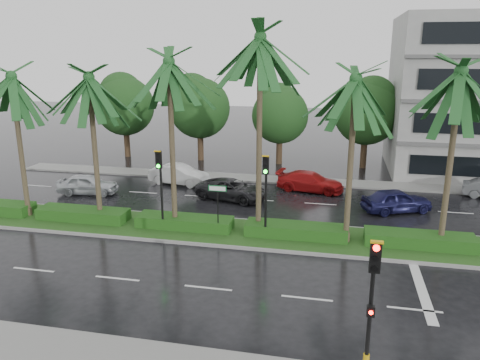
% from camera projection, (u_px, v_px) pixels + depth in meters
% --- Properties ---
extents(ground, '(120.00, 120.00, 0.00)m').
position_uv_depth(ground, '(235.00, 241.00, 23.76)').
color(ground, black).
rests_on(ground, ground).
extents(far_sidewalk, '(40.00, 2.00, 0.12)m').
position_uv_depth(far_sidewalk, '(270.00, 179.00, 35.06)').
color(far_sidewalk, gray).
rests_on(far_sidewalk, ground).
extents(median, '(36.00, 4.00, 0.15)m').
position_uv_depth(median, '(239.00, 233.00, 24.68)').
color(median, gray).
rests_on(median, ground).
extents(hedge, '(35.20, 1.40, 0.60)m').
position_uv_depth(hedge, '(239.00, 226.00, 24.58)').
color(hedge, '#1B4614').
rests_on(hedge, median).
extents(lane_markings, '(34.00, 13.06, 0.01)m').
position_uv_depth(lane_markings, '(294.00, 249.00, 22.75)').
color(lane_markings, silver).
rests_on(lane_markings, ground).
extents(palm_row, '(26.30, 4.20, 10.63)m').
position_uv_depth(palm_row, '(214.00, 81.00, 22.87)').
color(palm_row, '#403625').
rests_on(palm_row, median).
extents(signal_near, '(0.34, 0.45, 4.36)m').
position_uv_depth(signal_near, '(371.00, 304.00, 13.04)').
color(signal_near, black).
rests_on(signal_near, near_sidewalk).
extents(signal_median_left, '(0.34, 0.42, 4.36)m').
position_uv_depth(signal_median_left, '(160.00, 179.00, 24.04)').
color(signal_median_left, black).
rests_on(signal_median_left, median).
extents(signal_median_right, '(0.34, 0.42, 4.36)m').
position_uv_depth(signal_median_right, '(266.00, 185.00, 22.95)').
color(signal_median_right, black).
rests_on(signal_median_right, median).
extents(street_sign, '(0.95, 0.09, 2.60)m').
position_uv_depth(street_sign, '(218.00, 197.00, 23.85)').
color(street_sign, black).
rests_on(street_sign, median).
extents(bg_trees, '(33.29, 5.31, 7.67)m').
position_uv_depth(bg_trees, '(281.00, 107.00, 39.07)').
color(bg_trees, '#362618').
rests_on(bg_trees, ground).
extents(car_silver, '(2.15, 4.17, 1.36)m').
position_uv_depth(car_silver, '(88.00, 184.00, 31.50)').
color(car_silver, silver).
rests_on(car_silver, ground).
extents(car_white, '(2.27, 4.57, 1.44)m').
position_uv_depth(car_white, '(179.00, 175.00, 33.77)').
color(car_white, silver).
rests_on(car_white, ground).
extents(car_darkgrey, '(3.25, 5.08, 1.30)m').
position_uv_depth(car_darkgrey, '(232.00, 189.00, 30.39)').
color(car_darkgrey, black).
rests_on(car_darkgrey, ground).
extents(car_red, '(2.62, 4.84, 1.33)m').
position_uv_depth(car_red, '(310.00, 181.00, 32.19)').
color(car_red, '#A31113').
rests_on(car_red, ground).
extents(car_blue, '(3.16, 4.47, 1.41)m').
position_uv_depth(car_blue, '(397.00, 200.00, 27.96)').
color(car_blue, '#161642').
rests_on(car_blue, ground).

